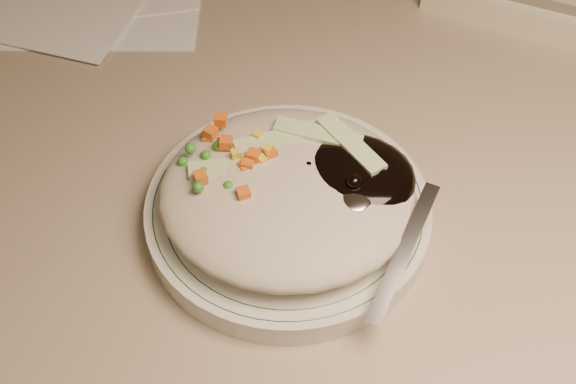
{
  "coord_description": "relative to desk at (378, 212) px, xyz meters",
  "views": [
    {
      "loc": [
        -0.06,
        0.82,
        1.24
      ],
      "look_at": [
        -0.09,
        1.2,
        0.78
      ],
      "focal_mm": 50.0,
      "sensor_mm": 36.0,
      "label": 1
    }
  ],
  "objects": [
    {
      "name": "plate",
      "position": [
        -0.09,
        -0.18,
        0.21
      ],
      "size": [
        0.22,
        0.22,
        0.02
      ],
      "primitive_type": "cylinder",
      "color": "silver",
      "rests_on": "desk"
    },
    {
      "name": "plate_rim",
      "position": [
        -0.09,
        -0.18,
        0.22
      ],
      "size": [
        0.21,
        0.21,
        0.0
      ],
      "color": "#144723",
      "rests_on": "plate"
    },
    {
      "name": "meal",
      "position": [
        -0.08,
        -0.18,
        0.24
      ],
      "size": [
        0.21,
        0.19,
        0.05
      ],
      "color": "#BBB297",
      "rests_on": "plate"
    },
    {
      "name": "desk",
      "position": [
        0.0,
        0.0,
        0.0
      ],
      "size": [
        1.4,
        0.7,
        0.74
      ],
      "color": "gray",
      "rests_on": "ground"
    }
  ]
}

